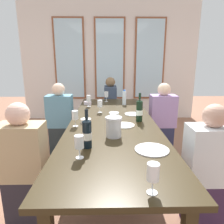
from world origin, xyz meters
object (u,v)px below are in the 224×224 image
Objects in this scene: wine_glass_4 at (79,142)px; wine_glass_6 at (153,173)px; metal_pitcher at (114,127)px; tasting_bowl_0 at (86,121)px; dining_table at (112,127)px; wine_bottle_0 at (87,133)px; seated_person_1 at (162,121)px; tasting_bowl_1 at (114,115)px; seated_person_2 at (24,169)px; tasting_bowl_2 at (88,103)px; wine_glass_3 at (113,119)px; white_plate_1 at (152,150)px; white_plate_2 at (124,125)px; seated_person_3 at (208,172)px; wine_glass_5 at (100,104)px; wine_bottle_1 at (139,110)px; wine_glass_1 at (106,95)px; wine_glass_2 at (75,116)px; seated_person_0 at (60,121)px; seated_person_4 at (110,106)px; wine_glass_0 at (89,99)px; white_plate_0 at (133,114)px.

wine_glass_4 and wine_glass_6 have the same top height.
metal_pitcher is 1.58× the size of tasting_bowl_0.
wine_bottle_0 reaches higher than dining_table.
seated_person_1 is at bearing 55.20° from wine_bottle_0.
seated_person_2 is (-0.80, -0.90, -0.24)m from tasting_bowl_1.
tasting_bowl_2 is 0.71× the size of wine_glass_4.
tasting_bowl_0 is 0.97× the size of tasting_bowl_1.
wine_glass_3 is (0.22, 0.42, -0.01)m from wine_bottle_0.
tasting_bowl_0 is (-0.60, 0.75, 0.02)m from white_plate_1.
white_plate_2 is at bearing 70.35° from metal_pitcher.
wine_glass_4 is 0.16× the size of seated_person_3.
tasting_bowl_2 is 0.58m from wine_glass_5.
wine_glass_6 is at bearing -95.50° from wine_bottle_1.
wine_glass_1 is 2.13m from wine_glass_4.
wine_bottle_1 is 0.98m from seated_person_3.
white_plate_1 is at bearing -5.82° from seated_person_2.
tasting_bowl_2 is 0.71× the size of wine_glass_5.
metal_pitcher reaches higher than white_plate_2.
wine_glass_2 is at bearing -143.32° from seated_person_1.
wine_glass_5 is at bearing 138.35° from wine_bottle_1.
tasting_bowl_2 is at bearing 94.22° from tasting_bowl_0.
white_plate_2 is 0.21× the size of seated_person_1.
wine_bottle_0 is at bearing -104.59° from tasting_bowl_1.
wine_glass_3 is at bearing -53.38° from seated_person_0.
seated_person_4 reaches higher than tasting_bowl_0.
tasting_bowl_1 reaches higher than tasting_bowl_0.
tasting_bowl_0 is 0.11× the size of seated_person_2.
wine_glass_0 is at bearing 115.64° from white_plate_2.
wine_bottle_1 is 0.63m from tasting_bowl_0.
seated_person_4 is (-0.27, 1.46, -0.22)m from white_plate_0.
seated_person_3 is at bearing -90.00° from seated_person_1.
seated_person_0 reaches higher than wine_glass_5.
metal_pitcher is at bearing -89.90° from seated_person_4.
wine_glass_0 is at bearing 92.81° from tasting_bowl_0.
white_plate_2 is at bearing 105.12° from white_plate_1.
wine_glass_4 reaches higher than tasting_bowl_2.
wine_bottle_0 is 0.65m from seated_person_2.
wine_bottle_0 is 0.96× the size of wine_bottle_1.
seated_person_3 is at bearing 7.60° from wine_glass_4.
metal_pitcher is 0.71m from tasting_bowl_1.
tasting_bowl_0 is 0.69× the size of wine_glass_3.
tasting_bowl_1 is 0.30m from wine_glass_5.
wine_glass_4 is 1.97m from seated_person_1.
seated_person_0 is (-0.62, 0.31, -0.34)m from wine_glass_5.
seated_person_3 is (0.49, 0.02, -0.22)m from white_plate_1.
wine_bottle_1 is 1.92× the size of wine_glass_4.
white_plate_0 and white_plate_2 have the same top height.
wine_glass_5 is at bearing -26.31° from seated_person_0.
wine_glass_0 is at bearing -109.82° from seated_person_4.
white_plate_1 is at bearing -83.47° from seated_person_4.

